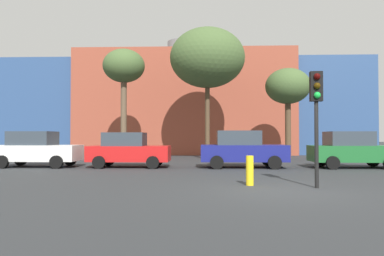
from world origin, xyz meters
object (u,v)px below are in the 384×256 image
at_px(bollard_yellow_0, 250,171).
at_px(parked_car_2, 242,149).
at_px(parked_car_3, 352,150).
at_px(parked_car_0, 36,149).
at_px(traffic_light_island, 316,102).
at_px(bare_tree_1, 124,68).
at_px(bare_tree_2, 207,58).
at_px(parked_car_1, 128,150).
at_px(bare_tree_0, 288,87).

bearing_deg(bollard_yellow_0, parked_car_2, 86.34).
relative_size(parked_car_3, bollard_yellow_0, 4.41).
distance_m(parked_car_3, bollard_yellow_0, 8.93).
bearing_deg(parked_car_0, parked_car_2, 0.00).
height_order(traffic_light_island, bare_tree_1, bare_tree_1).
height_order(bare_tree_1, bollard_yellow_0, bare_tree_1).
bearing_deg(bare_tree_1, parked_car_2, -41.02).
relative_size(parked_car_3, bare_tree_2, 0.46).
bearing_deg(traffic_light_island, bollard_yellow_0, -101.45).
xyz_separation_m(parked_car_2, bare_tree_1, (-7.37, 6.41, 5.28)).
bearing_deg(bare_tree_1, parked_car_1, -75.51).
bearing_deg(parked_car_0, parked_car_3, 0.00).
height_order(parked_car_2, bare_tree_0, bare_tree_0).
relative_size(bare_tree_0, bare_tree_2, 0.70).
relative_size(parked_car_0, bare_tree_2, 0.47).
bearing_deg(parked_car_2, traffic_light_island, -78.30).
bearing_deg(traffic_light_island, parked_car_3, 156.06).
height_order(bare_tree_2, bollard_yellow_0, bare_tree_2).
relative_size(parked_car_2, bare_tree_0, 0.68).
distance_m(parked_car_2, traffic_light_island, 7.63).
bearing_deg(parked_car_0, bare_tree_1, 64.66).
height_order(parked_car_0, traffic_light_island, traffic_light_island).
bearing_deg(bare_tree_0, bare_tree_1, -177.09).
distance_m(parked_car_3, bare_tree_1, 15.24).
height_order(bare_tree_0, bollard_yellow_0, bare_tree_0).
height_order(traffic_light_island, bare_tree_0, bare_tree_0).
distance_m(parked_car_0, parked_car_3, 15.80).
xyz_separation_m(parked_car_2, traffic_light_island, (1.51, -7.29, 1.67)).
xyz_separation_m(parked_car_1, bollard_yellow_0, (5.28, -6.74, -0.40)).
bearing_deg(bare_tree_1, parked_car_0, -115.34).
relative_size(parked_car_3, bare_tree_1, 0.55).
bearing_deg(traffic_light_island, bare_tree_1, -142.90).
distance_m(parked_car_2, bare_tree_2, 8.97).
bearing_deg(parked_car_1, parked_car_3, 0.00).
distance_m(parked_car_1, parked_car_2, 5.71).
distance_m(parked_car_0, parked_car_1, 4.69).
bearing_deg(traffic_light_island, parked_car_1, -131.10).
relative_size(parked_car_0, bare_tree_1, 0.56).
bearing_deg(parked_car_0, bollard_yellow_0, -34.08).
height_order(bare_tree_1, bare_tree_2, bare_tree_2).
xyz_separation_m(traffic_light_island, bare_tree_1, (-8.88, 13.70, 3.60)).
bearing_deg(bare_tree_1, bare_tree_0, 2.91).
bearing_deg(bare_tree_2, parked_car_0, -143.25).
xyz_separation_m(traffic_light_island, bollard_yellow_0, (-1.94, 0.54, -2.12)).
xyz_separation_m(traffic_light_island, bare_tree_2, (-3.20, 13.79, 4.27)).
height_order(parked_car_2, bare_tree_1, bare_tree_1).
xyz_separation_m(parked_car_1, traffic_light_island, (7.22, -7.29, 1.72)).
height_order(parked_car_0, parked_car_1, parked_car_0).
relative_size(parked_car_2, bare_tree_1, 0.56).
relative_size(parked_car_0, parked_car_1, 1.03).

